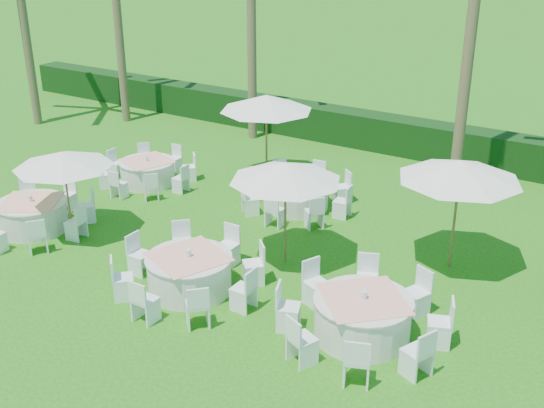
% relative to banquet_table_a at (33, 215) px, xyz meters
% --- Properties ---
extents(ground, '(120.00, 120.00, 0.00)m').
position_rel_banquet_table_a_xyz_m(ground, '(5.41, -1.11, -0.42)').
color(ground, '#1E6210').
rests_on(ground, ground).
extents(hedge, '(34.00, 1.00, 1.20)m').
position_rel_banquet_table_a_xyz_m(hedge, '(5.41, 10.89, 0.18)').
color(hedge, black).
rests_on(hedge, ground).
extents(banquet_table_a, '(3.20, 3.20, 0.96)m').
position_rel_banquet_table_a_xyz_m(banquet_table_a, '(0.00, 0.00, 0.00)').
color(banquet_table_a, silver).
rests_on(banquet_table_a, ground).
extents(banquet_table_b, '(3.32, 3.32, 1.00)m').
position_rel_banquet_table_a_xyz_m(banquet_table_b, '(5.42, -0.31, 0.02)').
color(banquet_table_b, silver).
rests_on(banquet_table_b, ground).
extents(banquet_table_c, '(3.34, 3.34, 1.02)m').
position_rel_banquet_table_a_xyz_m(banquet_table_c, '(9.41, 0.06, 0.03)').
color(banquet_table_c, silver).
rests_on(banquet_table_c, ground).
extents(banquet_table_d, '(2.95, 2.95, 0.90)m').
position_rel_banquet_table_a_xyz_m(banquet_table_d, '(0.38, 4.07, -0.03)').
color(banquet_table_d, silver).
rests_on(banquet_table_d, ground).
extents(banquet_table_e, '(3.18, 3.18, 0.96)m').
position_rel_banquet_table_a_xyz_m(banquet_table_e, '(5.18, 4.87, -0.00)').
color(banquet_table_e, silver).
rests_on(banquet_table_e, ground).
extents(umbrella_a, '(2.47, 2.47, 2.30)m').
position_rel_banquet_table_a_xyz_m(umbrella_a, '(1.14, 0.26, 1.67)').
color(umbrella_a, brown).
rests_on(umbrella_a, ground).
extents(umbrella_b, '(2.62, 2.62, 2.51)m').
position_rel_banquet_table_a_xyz_m(umbrella_b, '(6.52, 1.96, 1.87)').
color(umbrella_b, brown).
rests_on(umbrella_b, ground).
extents(umbrella_c, '(2.81, 2.81, 2.72)m').
position_rel_banquet_table_a_xyz_m(umbrella_c, '(3.33, 6.22, 2.06)').
color(umbrella_c, brown).
rests_on(umbrella_c, ground).
extents(umbrella_d, '(2.80, 2.80, 2.66)m').
position_rel_banquet_table_a_xyz_m(umbrella_d, '(9.97, 3.77, 2.01)').
color(umbrella_d, brown).
rests_on(umbrella_d, ground).
extents(palm_f, '(4.36, 4.27, 7.69)m').
position_rel_banquet_table_a_xyz_m(palm_f, '(-7.59, 6.69, 3.86)').
color(palm_f, brown).
rests_on(palm_f, ground).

